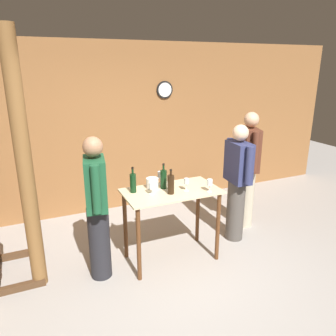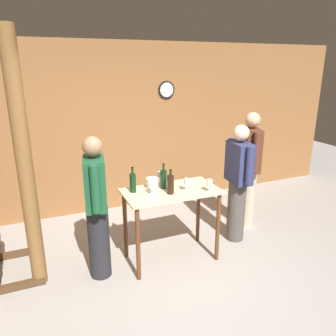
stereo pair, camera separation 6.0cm
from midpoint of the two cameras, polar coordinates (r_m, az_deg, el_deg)
ground_plane at (r=3.83m, az=3.03°, el=-20.15°), size 14.00×14.00×0.00m
back_wall at (r=5.39m, az=-8.56°, el=6.82°), size 8.40×0.08×2.70m
tasting_table at (r=3.96m, az=0.15°, el=-6.43°), size 1.14×0.63×0.91m
wooden_post at (r=3.59m, az=-24.11°, el=-0.00°), size 0.16×0.16×2.70m
wine_bottle_far_left at (r=3.82m, az=-6.57°, el=-2.53°), size 0.07×0.07×0.31m
wine_bottle_left at (r=3.92m, az=-1.22°, el=-1.90°), size 0.08×0.08×0.31m
wine_bottle_center at (r=3.75m, az=0.03°, el=-2.81°), size 0.08×0.08×0.30m
wine_glass_near_left at (r=3.75m, az=-3.32°, el=-3.13°), size 0.07×0.07×0.14m
wine_glass_near_center at (r=4.05m, az=-1.76°, el=-1.20°), size 0.07×0.07×0.16m
wine_glass_near_right at (r=3.84m, az=2.78°, el=-2.39°), size 0.06×0.06×0.16m
wine_glass_far_side at (r=3.84m, az=6.83°, el=-2.56°), size 0.07×0.07×0.15m
ice_bucket at (r=3.95m, az=-3.18°, el=-2.62°), size 0.15×0.15×0.12m
person_host at (r=4.87m, az=13.37°, el=0.02°), size 0.34×0.56×1.72m
person_visitor_with_scarf at (r=3.66m, az=-12.73°, el=-6.59°), size 0.29×0.58×1.64m
person_visitor_bearded at (r=4.47m, az=11.60°, el=-2.25°), size 0.25×0.59×1.61m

